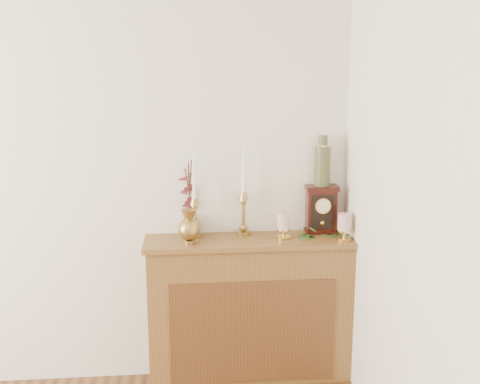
{
  "coord_description": "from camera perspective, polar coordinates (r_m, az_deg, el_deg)",
  "views": [
    {
      "loc": [
        1.06,
        -1.05,
        1.88
      ],
      "look_at": [
        1.34,
        2.05,
        1.22
      ],
      "focal_mm": 42.0,
      "sensor_mm": 36.0,
      "label": 1
    }
  ],
  "objects": [
    {
      "name": "ginger_jar",
      "position": [
        3.37,
        -5.22,
        -0.82
      ],
      "size": [
        0.19,
        0.2,
        0.46
      ],
      "rotation": [
        0.0,
        0.0,
        -0.23
      ],
      "color": "#B59348",
      "rests_on": "console_shelf"
    },
    {
      "name": "ivy_garland",
      "position": [
        3.39,
        9.22,
        -4.25
      ],
      "size": [
        0.4,
        0.17,
        0.07
      ],
      "rotation": [
        0.0,
        0.0,
        -0.2
      ],
      "color": "#2C6225",
      "rests_on": "console_shelf"
    },
    {
      "name": "mantel_clock",
      "position": [
        3.43,
        8.23,
        -1.77
      ],
      "size": [
        0.2,
        0.14,
        0.29
      ],
      "rotation": [
        0.0,
        0.0,
        -0.04
      ],
      "color": "#38110B",
      "rests_on": "console_shelf"
    },
    {
      "name": "console_shelf",
      "position": [
        3.48,
        1.0,
        -12.54
      ],
      "size": [
        1.24,
        0.34,
        0.93
      ],
      "color": "olive",
      "rests_on": "ground"
    },
    {
      "name": "bud_vase",
      "position": [
        3.19,
        -5.21,
        -3.55
      ],
      "size": [
        0.12,
        0.12,
        0.2
      ],
      "rotation": [
        0.0,
        0.0,
        0.1
      ],
      "color": "#B59348",
      "rests_on": "console_shelf"
    },
    {
      "name": "pillar_candle_right",
      "position": [
        3.3,
        10.56,
        -3.36
      ],
      "size": [
        0.09,
        0.09,
        0.17
      ],
      "rotation": [
        0.0,
        0.0,
        -0.02
      ],
      "color": "#E1B34E",
      "rests_on": "console_shelf"
    },
    {
      "name": "candlestick_left",
      "position": [
        3.29,
        -4.64,
        -1.98
      ],
      "size": [
        0.08,
        0.08,
        0.49
      ],
      "rotation": [
        0.0,
        0.0,
        -0.08
      ],
      "color": "#B59348",
      "rests_on": "console_shelf"
    },
    {
      "name": "ceramic_vase",
      "position": [
        3.38,
        8.37,
        2.91
      ],
      "size": [
        0.09,
        0.09,
        0.3
      ],
      "rotation": [
        0.0,
        0.0,
        -0.04
      ],
      "color": "#1C3829",
      "rests_on": "mantel_clock"
    },
    {
      "name": "candlestick_center",
      "position": [
        3.34,
        0.35,
        -1.49
      ],
      "size": [
        0.09,
        0.09,
        0.53
      ],
      "rotation": [
        0.0,
        0.0,
        -0.0
      ],
      "color": "#B59348",
      "rests_on": "console_shelf"
    },
    {
      "name": "pillar_candle_left",
      "position": [
        3.29,
        4.46,
        -3.31
      ],
      "size": [
        0.08,
        0.08,
        0.16
      ],
      "rotation": [
        0.0,
        0.0,
        0.4
      ],
      "color": "#E1B34E",
      "rests_on": "console_shelf"
    }
  ]
}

